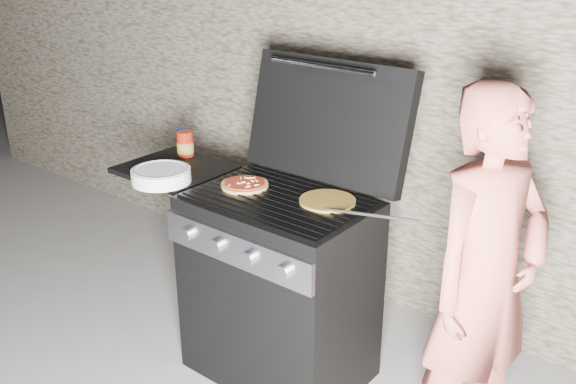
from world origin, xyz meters
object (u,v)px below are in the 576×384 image
Objects in this scene: pizza_topped at (245,184)px; person at (485,284)px; gas_grill at (240,271)px; sauce_jar at (185,144)px.

pizza_topped is 1.13m from person.
sauce_jar reaches higher than gas_grill.
pizza_topped is at bearing -15.17° from sauce_jar.
pizza_topped is 1.65× the size of sauce_jar.
gas_grill is 0.47m from pizza_topped.
person is at bearing 5.09° from gas_grill.
pizza_topped is at bearing 5.19° from gas_grill.
pizza_topped reaches higher than gas_grill.
gas_grill is 1.21m from person.
sauce_jar is at bearing 164.83° from pizza_topped.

